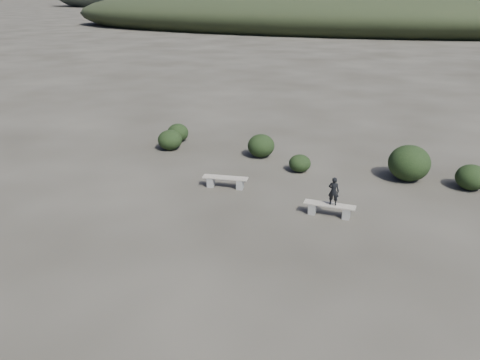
% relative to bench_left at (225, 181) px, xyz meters
% --- Properties ---
extents(ground, '(1200.00, 1200.00, 0.00)m').
position_rel_bench_left_xyz_m(ground, '(1.81, -5.03, -0.28)').
color(ground, '#2C2822').
rests_on(ground, ground).
extents(bench_left, '(1.87, 0.75, 0.46)m').
position_rel_bench_left_xyz_m(bench_left, '(0.00, 0.00, 0.00)').
color(bench_left, gray).
rests_on(bench_left, ground).
extents(bench_right, '(1.83, 0.50, 0.45)m').
position_rel_bench_left_xyz_m(bench_right, '(4.47, -0.89, -0.00)').
color(bench_right, gray).
rests_on(bench_right, ground).
extents(seated_person, '(0.39, 0.27, 1.03)m').
position_rel_bench_left_xyz_m(seated_person, '(4.57, -0.88, 0.69)').
color(seated_person, black).
rests_on(seated_person, bench_right).
extents(shrub_a, '(1.22, 1.22, 1.00)m').
position_rel_bench_left_xyz_m(shrub_a, '(-4.65, 3.42, 0.22)').
color(shrub_a, black).
rests_on(shrub_a, ground).
extents(shrub_b, '(1.29, 1.29, 1.11)m').
position_rel_bench_left_xyz_m(shrub_b, '(-0.05, 4.17, 0.28)').
color(shrub_b, black).
rests_on(shrub_b, ground).
extents(shrub_c, '(0.96, 0.96, 0.77)m').
position_rel_bench_left_xyz_m(shrub_c, '(2.24, 2.97, 0.11)').
color(shrub_c, black).
rests_on(shrub_c, ground).
extents(shrub_d, '(1.72, 1.72, 1.51)m').
position_rel_bench_left_xyz_m(shrub_d, '(6.71, 3.82, 0.48)').
color(shrub_d, black).
rests_on(shrub_d, ground).
extents(shrub_e, '(1.22, 1.22, 1.02)m').
position_rel_bench_left_xyz_m(shrub_e, '(9.12, 3.76, 0.23)').
color(shrub_e, black).
rests_on(shrub_e, ground).
extents(shrub_f, '(1.12, 1.12, 0.95)m').
position_rel_bench_left_xyz_m(shrub_f, '(-5.00, 4.78, 0.20)').
color(shrub_f, black).
rests_on(shrub_f, ground).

